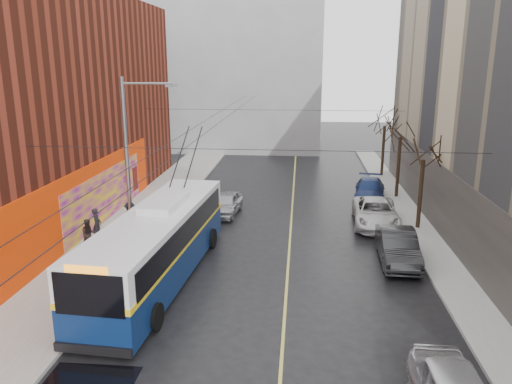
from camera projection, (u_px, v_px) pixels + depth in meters
The scene contains 18 objects.
sidewalk_left at pixel (115, 243), 27.22m from camera, with size 4.00×60.00×0.15m, color gray.
sidewalk_right at pixel (435, 253), 25.74m from camera, with size 2.00×60.00×0.15m, color gray.
lane_line at pixel (290, 237), 28.34m from camera, with size 0.12×50.00×0.01m, color #BFB74C.
building_far at pixel (232, 67), 56.53m from camera, with size 20.50×12.10×18.00m.
streetlight_pole at pixel (131, 165), 23.91m from camera, with size 2.65×0.60×9.00m.
catenary_wires at pixel (220, 125), 27.83m from camera, with size 18.00×60.00×0.22m.
tree_near at pixel (424, 147), 28.34m from camera, with size 3.20×3.20×6.40m.
tree_mid at pixel (401, 126), 35.01m from camera, with size 3.20×3.20×6.68m.
tree_far at pixel (385, 117), 41.78m from camera, with size 3.20×3.20×6.57m.
pigeons_flying at pixel (201, 130), 22.89m from camera, with size 3.81×3.35×1.42m.
trolleybus at pixel (158, 244), 22.42m from camera, with size 3.76×13.23×6.20m.
parked_car_b at pixel (398, 247), 24.62m from camera, with size 1.71×4.90×1.61m, color #28292B.
parked_car_c at pixel (375, 213), 30.20m from camera, with size 2.60×5.63×1.56m, color silver.
parked_car_d at pixel (370, 190), 35.81m from camera, with size 2.06×5.06×1.47m, color navy.
following_car at pixel (226, 204), 32.40m from camera, with size 1.68×4.17×1.42m, color #9D9DA1.
pedestrian_a at pixel (97, 225), 27.07m from camera, with size 0.68×0.44×1.85m, color black.
pedestrian_b at pixel (89, 235), 25.83m from camera, with size 0.81×0.63×1.66m, color black.
pedestrian_c at pixel (130, 216), 28.74m from camera, with size 1.11×0.64×1.72m, color black.
Camera 1 is at (1.97, -12.81, 9.70)m, focal length 35.00 mm.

